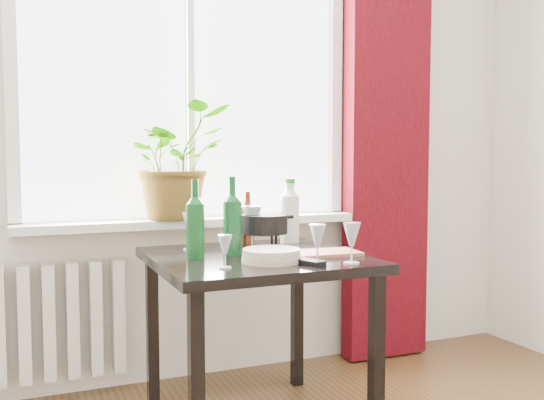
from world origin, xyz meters
name	(u,v)px	position (x,y,z in m)	size (l,w,h in m)	color
window	(189,68)	(0.00, 2.22, 1.60)	(1.72, 0.08, 1.62)	white
windowsill	(194,222)	(0.00, 2.15, 0.82)	(1.72, 0.20, 0.04)	silver
curtain	(387,132)	(1.12, 2.12, 1.30)	(0.50, 0.12, 2.56)	#3B050C
radiator	(37,323)	(-0.75, 2.18, 0.38)	(0.80, 0.10, 0.55)	silver
table	(256,277)	(0.10, 1.55, 0.65)	(0.85, 0.85, 0.74)	black
potted_plant	(175,161)	(-0.10, 2.13, 1.13)	(0.51, 0.45, 0.57)	#207A25
wine_bottle_left	(195,218)	(-0.15, 1.58, 0.90)	(0.08, 0.08, 0.32)	#0C4016
wine_bottle_right	(232,215)	(0.01, 1.60, 0.91)	(0.08, 0.08, 0.34)	#0B3D18
bottle_amber	(248,217)	(0.19, 1.87, 0.87)	(0.06, 0.06, 0.25)	#65200B
cleaning_bottle	(290,210)	(0.39, 1.84, 0.90)	(0.09, 0.09, 0.32)	silver
wineglass_front_right	(317,243)	(0.25, 1.27, 0.82)	(0.07, 0.07, 0.16)	silver
wineglass_far_right	(352,243)	(0.36, 1.21, 0.82)	(0.07, 0.07, 0.16)	silver
wineglass_back_center	(252,227)	(0.13, 1.68, 0.84)	(0.09, 0.09, 0.20)	silver
wineglass_back_left	(191,231)	(-0.12, 1.79, 0.83)	(0.07, 0.07, 0.17)	#B4BEC2
wineglass_front_left	(225,251)	(-0.12, 1.30, 0.80)	(0.05, 0.05, 0.13)	silver
plate_stack	(271,255)	(0.09, 1.37, 0.77)	(0.24, 0.24, 0.05)	beige
fondue_pot	(264,233)	(0.18, 1.65, 0.82)	(0.24, 0.21, 0.16)	black
tv_remote	(305,261)	(0.20, 1.28, 0.75)	(0.05, 0.18, 0.02)	black
cutting_board	(325,253)	(0.37, 1.44, 0.75)	(0.28, 0.18, 0.02)	#AE684E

